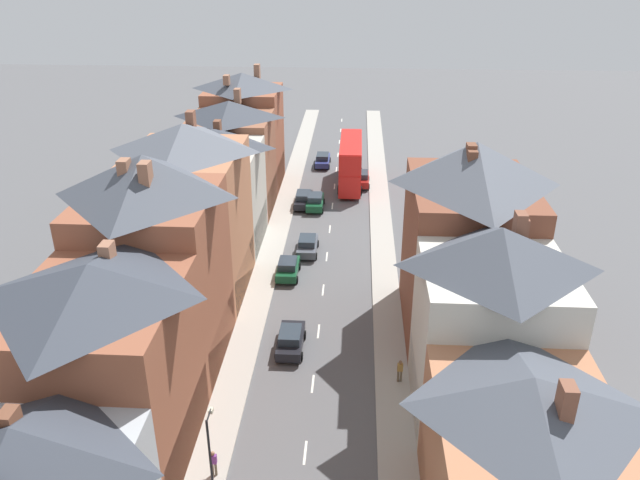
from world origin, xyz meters
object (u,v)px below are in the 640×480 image
Objects in this scene: double_decker_bus_lead at (350,162)px; pedestrian_near_right at (213,462)px; car_near_silver at (303,199)px; pedestrian_mid_left at (400,370)px; car_near_blue at (288,268)px; car_parked_right_a at (307,245)px; car_parked_left_a at (315,201)px; car_mid_white at (361,178)px; street_lamp at (211,455)px; car_mid_black at (291,339)px; car_parked_left_b at (323,160)px.

double_decker_bus_lead is 45.05m from pedestrian_near_right.
pedestrian_mid_left is at bearing -73.64° from car_near_silver.
car_parked_right_a is at bearing 73.90° from car_near_blue.
car_parked_left_a is at bearing 85.05° from car_near_blue.
car_mid_white is at bearing 93.86° from pedestrian_mid_left.
car_mid_black is at bearing 79.65° from street_lamp.
car_near_silver is 30.69m from pedestrian_mid_left.
car_parked_left_a is 2.55× the size of pedestrian_mid_left.
street_lamp is at bearing -100.35° from car_mid_black.
car_parked_left_b is 8.38m from car_mid_white.
car_mid_white reaches higher than car_parked_left_a.
car_mid_black is 2.57× the size of pedestrian_near_right.
car_mid_black is 0.75× the size of street_lamp.
pedestrian_mid_left is at bearing -80.31° from car_parked_left_b.
car_near_silver is at bearing 106.36° from pedestrian_mid_left.
car_near_silver is at bearing -126.17° from double_decker_bus_lead.
double_decker_bus_lead is 22.98m from car_near_blue.
car_parked_right_a is 28.60m from street_lamp.
pedestrian_near_right is (-1.55, -37.87, 0.23)m from car_near_silver.
car_parked_left_b is at bearing 86.83° from pedestrian_near_right.
car_parked_left_b is at bearing 125.78° from car_mid_white.
car_parked_right_a is 18.57m from car_mid_white.
car_parked_left_a is at bearing 86.39° from street_lamp.
pedestrian_mid_left is (7.34, -28.77, 0.21)m from car_parked_left_a.
car_parked_left_a is (1.30, 15.00, 0.03)m from car_near_blue.
car_parked_left_a is at bearing 90.00° from car_parked_right_a.
car_near_silver is at bearing 87.66° from pedestrian_near_right.
double_decker_bus_lead is at bearing 77.66° from car_near_blue.
double_decker_bus_lead is 46.65m from street_lamp.
pedestrian_mid_left is (10.19, 8.42, 0.00)m from pedestrian_near_right.
car_parked_right_a is 26.85m from pedestrian_near_right.
car_parked_left_a is 2.55× the size of pedestrian_near_right.
car_mid_white is (6.20, 22.42, 0.05)m from car_near_blue.
car_mid_black is 2.57× the size of pedestrian_mid_left.
street_lamp is (-2.45, -53.11, 2.45)m from car_parked_left_b.
car_parked_left_b is 53.22m from street_lamp.
car_parked_left_b is (-0.00, 24.71, -0.01)m from car_parked_right_a.
car_near_blue is 0.93× the size of car_parked_right_a.
car_near_silver is at bearing 96.64° from car_parked_right_a.
car_parked_left_a is (-3.59, -7.37, -1.99)m from double_decker_bus_lead.
car_near_blue is at bearing 87.24° from street_lamp.
pedestrian_near_right is (-1.55, -22.19, 0.24)m from car_near_blue.
car_mid_black is at bearing -90.00° from car_parked_right_a.
double_decker_bus_lead is 36.37m from pedestrian_mid_left.
car_mid_black is at bearing -90.00° from car_parked_left_a.
double_decker_bus_lead is 18.33m from car_parked_right_a.
double_decker_bus_lead reaches higher than car_near_silver.
car_near_silver is 13.61m from car_parked_left_b.
car_mid_white is at bearing 74.54° from car_near_blue.
pedestrian_mid_left is at bearing -86.14° from car_mid_white.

